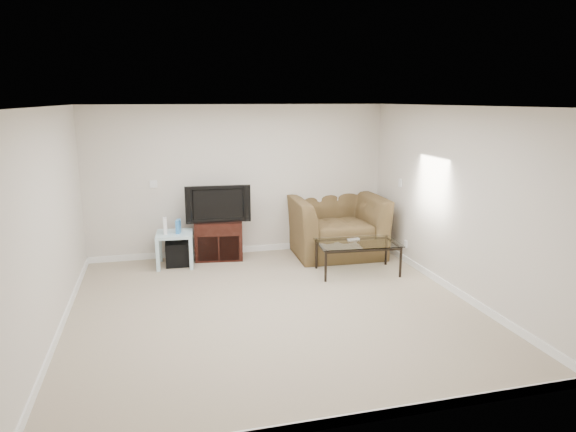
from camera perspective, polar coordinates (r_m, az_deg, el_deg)
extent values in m
plane|color=tan|center=(6.60, -1.63, -10.15)|extent=(5.00, 5.00, 0.00)
plane|color=white|center=(6.08, -1.79, 12.10)|extent=(5.00, 5.00, 0.00)
cube|color=silver|center=(8.64, -5.38, 3.94)|extent=(5.00, 0.02, 2.50)
cube|color=silver|center=(6.19, -24.92, -0.77)|extent=(0.02, 5.00, 2.50)
cube|color=silver|center=(7.18, 18.14, 1.54)|extent=(0.02, 5.00, 2.50)
cube|color=white|center=(8.52, -14.72, 3.45)|extent=(0.12, 0.02, 0.12)
cube|color=white|center=(8.55, 12.36, 3.61)|extent=(0.02, 0.09, 0.13)
cube|color=white|center=(8.49, 12.96, -3.06)|extent=(0.02, 0.08, 0.12)
cube|color=black|center=(8.47, -7.73, -1.26)|extent=(0.48, 0.37, 0.06)
imported|color=black|center=(8.39, -7.81, 1.46)|extent=(0.98, 0.25, 0.60)
cube|color=black|center=(8.35, -12.17, -4.08)|extent=(0.38, 0.38, 0.37)
cube|color=white|center=(8.20, -13.50, -1.08)|extent=(0.06, 0.18, 0.24)
cube|color=#337FCC|center=(8.19, -12.09, -1.14)|extent=(0.09, 0.16, 0.21)
imported|color=#49311A|center=(8.70, 5.37, 0.08)|extent=(1.56, 1.04, 1.33)
cube|color=#B2B2B7|center=(7.91, 7.27, -2.57)|extent=(0.20, 0.07, 0.02)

